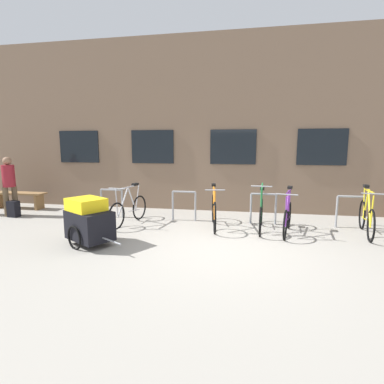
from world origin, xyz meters
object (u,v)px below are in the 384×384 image
(bicycle_purple, at_px, (287,217))
(person_browsing, at_px, (9,182))
(bicycle_silver, at_px, (129,209))
(bicycle_green, at_px, (261,214))
(bicycle_yellow, at_px, (366,217))
(bike_trailer, at_px, (89,221))
(backpack, at_px, (14,209))
(bicycle_orange, at_px, (214,211))
(wooden_bench, at_px, (20,197))

(bicycle_purple, xyz_separation_m, person_browsing, (-7.31, 0.35, 0.57))
(bicycle_silver, height_order, bicycle_green, bicycle_green)
(bicycle_yellow, distance_m, bicycle_green, 2.25)
(bicycle_yellow, bearing_deg, bike_trailer, -162.85)
(bicycle_purple, xyz_separation_m, backpack, (-7.15, 0.23, -0.15))
(bicycle_orange, distance_m, bicycle_yellow, 3.35)
(bicycle_orange, height_order, bicycle_yellow, bicycle_yellow)
(bicycle_orange, relative_size, backpack, 3.92)
(bicycle_orange, xyz_separation_m, backpack, (-5.48, 0.02, -0.17))
(bicycle_green, bearing_deg, person_browsing, 178.60)
(bicycle_orange, distance_m, person_browsing, 5.68)
(bicycle_purple, distance_m, person_browsing, 7.34)
(bicycle_green, bearing_deg, bicycle_yellow, 0.60)
(bicycle_purple, distance_m, backpack, 7.15)
(bike_trailer, bearing_deg, bicycle_purple, 21.23)
(bicycle_green, distance_m, bike_trailer, 3.77)
(bike_trailer, bearing_deg, bicycle_silver, 85.13)
(bicycle_orange, relative_size, bicycle_purple, 1.09)
(backpack, bearing_deg, person_browsing, 151.16)
(bicycle_orange, relative_size, wooden_bench, 1.06)
(bike_trailer, xyz_separation_m, backpack, (-3.22, 1.75, -0.26))
(bicycle_green, relative_size, wooden_bench, 1.02)
(bicycle_silver, distance_m, wooden_bench, 4.13)
(bicycle_orange, relative_size, person_browsing, 1.06)
(bicycle_silver, distance_m, bike_trailer, 1.67)
(bicycle_orange, height_order, wooden_bench, bicycle_orange)
(bicycle_yellow, distance_m, bike_trailer, 5.87)
(wooden_bench, distance_m, backpack, 1.18)
(bicycle_yellow, height_order, person_browsing, person_browsing)
(bicycle_orange, xyz_separation_m, bicycle_silver, (-2.12, -0.07, -0.03))
(bicycle_yellow, relative_size, bicycle_silver, 1.04)
(bicycle_green, xyz_separation_m, person_browsing, (-6.75, 0.16, 0.56))
(wooden_bench, bearing_deg, bicycle_purple, -8.96)
(wooden_bench, bearing_deg, bicycle_silver, -15.26)
(bicycle_orange, bearing_deg, bicycle_silver, -177.98)
(person_browsing, bearing_deg, backpack, -35.23)
(bicycle_yellow, bearing_deg, person_browsing, 179.10)
(backpack, bearing_deg, bicycle_green, 5.99)
(bike_trailer, relative_size, backpack, 3.20)
(wooden_bench, bearing_deg, bike_trailer, -35.58)
(bicycle_yellow, distance_m, wooden_bench, 9.51)
(bicycle_green, height_order, backpack, bicycle_green)
(bike_trailer, distance_m, person_browsing, 3.90)
(bicycle_green, bearing_deg, bicycle_orange, 178.43)
(bicycle_purple, relative_size, bicycle_silver, 0.95)
(bicycle_orange, relative_size, bicycle_yellow, 1.00)
(bicycle_yellow, distance_m, person_browsing, 9.02)
(person_browsing, height_order, backpack, person_browsing)
(bicycle_orange, xyz_separation_m, bicycle_purple, (1.66, -0.21, -0.03))
(bike_trailer, bearing_deg, bicycle_orange, 37.53)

